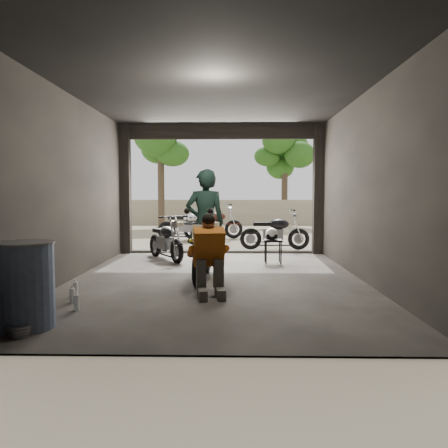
{
  "coord_description": "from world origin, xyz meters",
  "views": [
    {
      "loc": [
        0.29,
        -7.41,
        1.5
      ],
      "look_at": [
        0.12,
        0.6,
        0.94
      ],
      "focal_mm": 35.0,
      "sensor_mm": 36.0,
      "label": 1
    }
  ],
  "objects_px": {
    "outside_bike_a": "(187,223)",
    "stool": "(273,243)",
    "left_bike": "(165,238)",
    "outside_bike_c": "(275,229)",
    "mechanic": "(210,257)",
    "helmet": "(271,234)",
    "oil_drum": "(25,286)",
    "outside_bike_b": "(213,221)",
    "sign_post": "(359,197)",
    "main_bike": "(202,250)",
    "rider": "(205,223)"
  },
  "relations": [
    {
      "from": "outside_bike_a",
      "to": "stool",
      "type": "distance_m",
      "value": 5.12
    },
    {
      "from": "left_bike",
      "to": "outside_bike_c",
      "type": "distance_m",
      "value": 3.25
    },
    {
      "from": "mechanic",
      "to": "helmet",
      "type": "xyz_separation_m",
      "value": [
        1.16,
        3.06,
        0.06
      ]
    },
    {
      "from": "helmet",
      "to": "stool",
      "type": "bearing_deg",
      "value": -43.09
    },
    {
      "from": "outside_bike_c",
      "to": "oil_drum",
      "type": "xyz_separation_m",
      "value": [
        -3.4,
        -6.94,
        -0.06
      ]
    },
    {
      "from": "outside_bike_a",
      "to": "outside_bike_c",
      "type": "bearing_deg",
      "value": -122.1
    },
    {
      "from": "outside_bike_b",
      "to": "sign_post",
      "type": "distance_m",
      "value": 5.15
    },
    {
      "from": "sign_post",
      "to": "mechanic",
      "type": "bearing_deg",
      "value": -115.79
    },
    {
      "from": "outside_bike_a",
      "to": "helmet",
      "type": "bearing_deg",
      "value": -144.56
    },
    {
      "from": "outside_bike_b",
      "to": "helmet",
      "type": "xyz_separation_m",
      "value": [
        1.47,
        -5.02,
        0.06
      ]
    },
    {
      "from": "helmet",
      "to": "sign_post",
      "type": "xyz_separation_m",
      "value": [
        2.31,
        1.62,
        0.77
      ]
    },
    {
      "from": "mechanic",
      "to": "sign_post",
      "type": "height_order",
      "value": "sign_post"
    },
    {
      "from": "mechanic",
      "to": "outside_bike_b",
      "type": "bearing_deg",
      "value": 83.29
    },
    {
      "from": "sign_post",
      "to": "helmet",
      "type": "bearing_deg",
      "value": -134.18
    },
    {
      "from": "sign_post",
      "to": "outside_bike_a",
      "type": "bearing_deg",
      "value": 158.53
    },
    {
      "from": "outside_bike_b",
      "to": "main_bike",
      "type": "bearing_deg",
      "value": 166.78
    },
    {
      "from": "oil_drum",
      "to": "outside_bike_b",
      "type": "bearing_deg",
      "value": 80.35
    },
    {
      "from": "main_bike",
      "to": "stool",
      "type": "height_order",
      "value": "main_bike"
    },
    {
      "from": "outside_bike_b",
      "to": "oil_drum",
      "type": "height_order",
      "value": "outside_bike_b"
    },
    {
      "from": "main_bike",
      "to": "outside_bike_a",
      "type": "height_order",
      "value": "outside_bike_a"
    },
    {
      "from": "outside_bike_c",
      "to": "outside_bike_a",
      "type": "bearing_deg",
      "value": 49.36
    },
    {
      "from": "left_bike",
      "to": "stool",
      "type": "distance_m",
      "value": 2.42
    },
    {
      "from": "outside_bike_c",
      "to": "helmet",
      "type": "distance_m",
      "value": 2.33
    },
    {
      "from": "outside_bike_b",
      "to": "stool",
      "type": "bearing_deg",
      "value": -177.64
    },
    {
      "from": "main_bike",
      "to": "outside_bike_c",
      "type": "distance_m",
      "value": 4.45
    },
    {
      "from": "outside_bike_c",
      "to": "mechanic",
      "type": "relative_size",
      "value": 1.38
    },
    {
      "from": "main_bike",
      "to": "sign_post",
      "type": "xyz_separation_m",
      "value": [
        3.67,
        3.44,
        0.89
      ]
    },
    {
      "from": "outside_bike_a",
      "to": "outside_bike_b",
      "type": "height_order",
      "value": "outside_bike_b"
    },
    {
      "from": "outside_bike_c",
      "to": "mechanic",
      "type": "xyz_separation_m",
      "value": [
        -1.45,
        -5.37,
        0.04
      ]
    },
    {
      "from": "outside_bike_b",
      "to": "stool",
      "type": "xyz_separation_m",
      "value": [
        1.5,
        -5.06,
        -0.14
      ]
    },
    {
      "from": "rider",
      "to": "mechanic",
      "type": "bearing_deg",
      "value": 85.3
    },
    {
      "from": "left_bike",
      "to": "outside_bike_a",
      "type": "xyz_separation_m",
      "value": [
        0.05,
        4.12,
        0.06
      ]
    },
    {
      "from": "left_bike",
      "to": "outside_bike_a",
      "type": "height_order",
      "value": "outside_bike_a"
    },
    {
      "from": "outside_bike_a",
      "to": "rider",
      "type": "height_order",
      "value": "rider"
    },
    {
      "from": "left_bike",
      "to": "oil_drum",
      "type": "xyz_separation_m",
      "value": [
        -0.77,
        -5.04,
        -0.03
      ]
    },
    {
      "from": "helmet",
      "to": "outside_bike_a",
      "type": "bearing_deg",
      "value": 125.35
    },
    {
      "from": "outside_bike_c",
      "to": "rider",
      "type": "bearing_deg",
      "value": 156.84
    },
    {
      "from": "main_bike",
      "to": "helmet",
      "type": "xyz_separation_m",
      "value": [
        1.36,
        1.82,
        0.12
      ]
    },
    {
      "from": "main_bike",
      "to": "rider",
      "type": "bearing_deg",
      "value": 88.42
    },
    {
      "from": "outside_bike_a",
      "to": "sign_post",
      "type": "height_order",
      "value": "sign_post"
    },
    {
      "from": "sign_post",
      "to": "left_bike",
      "type": "bearing_deg",
      "value": -154.63
    },
    {
      "from": "stool",
      "to": "sign_post",
      "type": "xyz_separation_m",
      "value": [
        2.28,
        1.66,
        0.96
      ]
    },
    {
      "from": "left_bike",
      "to": "mechanic",
      "type": "xyz_separation_m",
      "value": [
        1.18,
        -3.47,
        0.07
      ]
    },
    {
      "from": "outside_bike_b",
      "to": "oil_drum",
      "type": "bearing_deg",
      "value": 156.19
    },
    {
      "from": "stool",
      "to": "rider",
      "type": "bearing_deg",
      "value": -133.51
    },
    {
      "from": "stool",
      "to": "main_bike",
      "type": "bearing_deg",
      "value": -127.88
    },
    {
      "from": "main_bike",
      "to": "outside_bike_b",
      "type": "height_order",
      "value": "outside_bike_b"
    },
    {
      "from": "oil_drum",
      "to": "sign_post",
      "type": "bearing_deg",
      "value": 49.08
    },
    {
      "from": "outside_bike_b",
      "to": "rider",
      "type": "xyz_separation_m",
      "value": [
        0.14,
        -6.49,
        0.38
      ]
    },
    {
      "from": "helmet",
      "to": "rider",
      "type": "bearing_deg",
      "value": -123.62
    }
  ]
}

